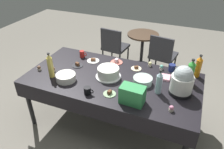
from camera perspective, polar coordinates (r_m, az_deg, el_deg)
name	(u,v)px	position (r m, az deg, el deg)	size (l,w,h in m)	color
ground	(112,121)	(3.23, 0.00, -12.09)	(9.00, 9.00, 0.00)	slate
potluck_table	(112,82)	(2.79, 0.00, -1.94)	(2.20, 1.10, 0.75)	black
frosted_layer_cake	(108,72)	(2.74, -0.99, 0.55)	(0.33, 0.33, 0.13)	silver
slow_cooker	(182,81)	(2.52, 18.08, -1.65)	(0.26, 0.26, 0.35)	black
glass_salad_bowl	(143,80)	(2.66, 8.10, -1.56)	(0.24, 0.24, 0.08)	#B2C6BC
ceramic_snack_bowl	(66,77)	(2.75, -12.11, -0.71)	(0.25, 0.25, 0.09)	silver
dessert_plate_white	(93,60)	(3.14, -5.01, 3.72)	(0.18, 0.18, 0.04)	white
dessert_plate_charcoal	(77,65)	(3.05, -9.12, 2.48)	(0.15, 0.15, 0.05)	#2D2D33
dessert_plate_cream	(136,68)	(2.96, 6.43, 1.67)	(0.14, 0.14, 0.04)	beige
dessert_plate_sage	(110,93)	(2.47, -0.65, -5.00)	(0.15, 0.15, 0.05)	#8CA87F
dessert_plate_coral	(117,62)	(3.09, 1.21, 3.44)	(0.17, 0.17, 0.06)	#E07266
cupcake_vanilla	(171,109)	(2.32, 15.44, -8.68)	(0.05, 0.05, 0.07)	beige
cupcake_lemon	(162,67)	(2.99, 12.97, 1.88)	(0.05, 0.05, 0.07)	beige
cupcake_rose	(150,64)	(3.04, 10.01, 2.74)	(0.05, 0.05, 0.07)	beige
cupcake_cocoa	(39,68)	(3.06, -18.72, 1.63)	(0.05, 0.05, 0.07)	beige
cupcake_mint	(53,69)	(2.97, -15.22, 1.32)	(0.05, 0.05, 0.07)	beige
soda_bottle_water	(159,83)	(2.48, 12.36, -2.10)	(0.07, 0.07, 0.30)	silver
soda_bottle_lime_soda	(191,72)	(2.75, 20.10, 0.61)	(0.09, 0.09, 0.32)	green
soda_bottle_orange_juice	(198,67)	(2.92, 21.89, 1.93)	(0.08, 0.08, 0.31)	orange
soda_bottle_ginger_ale	(50,66)	(2.80, -15.99, 2.19)	(0.07, 0.07, 0.34)	gold
coffee_mug_red	(82,54)	(3.26, -7.88, 5.39)	(0.11, 0.07, 0.10)	#B2231E
coffee_mug_navy	(172,68)	(2.98, 15.62, 1.72)	(0.13, 0.09, 0.10)	navy
coffee_mug_black	(88,91)	(2.47, -6.48, -4.26)	(0.12, 0.08, 0.09)	black
soda_carton	(132,95)	(2.31, 5.41, -5.37)	(0.26, 0.16, 0.20)	#338C4C
paper_napkin_stack	(165,77)	(2.82, 13.73, -0.70)	(0.14, 0.14, 0.02)	pink
maroon_chair_left	(114,45)	(4.25, 0.52, 7.74)	(0.48, 0.48, 0.85)	#333338
maroon_chair_right	(162,54)	(4.03, 13.17, 5.40)	(0.50, 0.50, 0.85)	#333338
round_cafe_table	(142,45)	(4.30, 8.01, 7.83)	(0.60, 0.60, 0.72)	#473323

